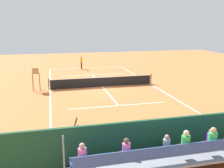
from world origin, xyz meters
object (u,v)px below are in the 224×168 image
courtside_bench (213,135)px  tennis_player (81,62)px  umpire_chair (36,77)px  tennis_ball_near (84,70)px  line_judge (77,138)px  equipment_bag (175,147)px  tennis_net (102,82)px  tennis_ball_far (87,72)px  bleacher_stand (179,155)px  tennis_racket (74,70)px

courtside_bench → tennis_player: bearing=-80.9°
umpire_chair → tennis_ball_near: size_ratio=32.42×
line_judge → equipment_bag: bearing=175.1°
tennis_net → tennis_ball_far: size_ratio=156.06×
bleacher_stand → tennis_ball_far: size_ratio=137.27×
courtside_bench → bleacher_stand: bearing=34.7°
equipment_bag → tennis_net: bearing=-86.3°
tennis_net → tennis_player: 10.48m
tennis_ball_near → line_judge: (3.15, 22.46, 0.98)m
tennis_net → tennis_ball_far: (0.43, -7.55, -0.47)m
umpire_chair → tennis_ball_near: umpire_chair is taller
bleacher_stand → equipment_bag: (-0.90, -1.96, -0.76)m
umpire_chair → tennis_ball_near: bearing=-120.3°
tennis_net → tennis_ball_near: tennis_net is taller
tennis_net → tennis_racket: 10.08m
tennis_net → tennis_player: (0.79, -10.43, 0.51)m
tennis_player → tennis_ball_near: (-0.15, 0.97, -0.98)m
umpire_chair → tennis_racket: umpire_chair is taller
bleacher_stand → tennis_ball_far: bleacher_stand is taller
equipment_bag → tennis_player: size_ratio=0.47×
tennis_ball_far → umpire_chair: bearing=52.7°
tennis_ball_near → tennis_racket: bearing=-18.3°
tennis_racket → line_judge: 22.98m
courtside_bench → tennis_racket: courtside_bench is taller
equipment_bag → umpire_chair: bearing=-62.1°
tennis_net → equipment_bag: size_ratio=11.44×
tennis_net → tennis_racket: tennis_net is taller
courtside_bench → tennis_ball_near: bearing=-80.9°
courtside_bench → tennis_racket: size_ratio=3.07×
tennis_net → umpire_chair: (6.20, 0.04, 0.81)m
tennis_ball_far → line_judge: line_judge is taller
tennis_net → bleacher_stand: size_ratio=1.14×
bleacher_stand → tennis_racket: (1.89, -25.24, -0.93)m
tennis_net → umpire_chair: bearing=0.4°
tennis_player → tennis_ball_near: bearing=98.6°
equipment_bag → courtside_bench: bearing=-176.5°
tennis_net → tennis_ball_far: bearing=-86.7°
line_judge → tennis_player: bearing=-97.3°
tennis_player → tennis_racket: size_ratio=3.29×
tennis_net → tennis_ball_far: tennis_net is taller
tennis_racket → tennis_ball_far: size_ratio=8.88×
tennis_net → umpire_chair: size_ratio=4.81×
tennis_net → courtside_bench: 13.61m
courtside_bench → tennis_racket: (4.91, -23.16, -0.54)m
umpire_chair → equipment_bag: 15.16m
line_judge → tennis_ball_near: bearing=-98.0°
umpire_chair → line_judge: bearing=100.5°
equipment_bag → tennis_player: (1.66, -23.83, 0.84)m
tennis_player → tennis_ball_near: 1.39m
tennis_player → line_judge: (3.00, 23.43, 0.00)m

